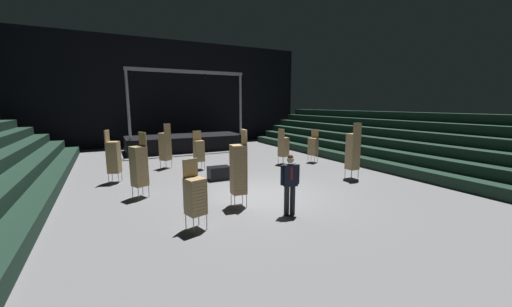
{
  "coord_description": "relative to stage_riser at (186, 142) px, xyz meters",
  "views": [
    {
      "loc": [
        -4.86,
        -8.82,
        3.14
      ],
      "look_at": [
        -0.13,
        0.39,
        1.4
      ],
      "focal_mm": 20.56,
      "sensor_mm": 36.0,
      "label": 1
    }
  ],
  "objects": [
    {
      "name": "chair_stack_rear_right",
      "position": [
        -4.68,
        -7.24,
        0.48
      ],
      "size": [
        0.57,
        0.57,
        2.14
      ],
      "rotation": [
        0.0,
        0.0,
        4.33
      ],
      "color": "#B2B5BA",
      "rests_on": "ground_plane"
    },
    {
      "name": "chair_stack_mid_centre",
      "position": [
        -2.32,
        -5.39,
        0.52
      ],
      "size": [
        0.61,
        0.61,
        2.22
      ],
      "rotation": [
        0.0,
        0.0,
        0.62
      ],
      "color": "#B2B5BA",
      "rests_on": "ground_plane"
    },
    {
      "name": "chair_stack_front_left",
      "position": [
        -0.94,
        -6.46,
        0.36
      ],
      "size": [
        0.47,
        0.47,
        1.88
      ],
      "rotation": [
        0.0,
        0.0,
        3.21
      ],
      "color": "#B2B5BA",
      "rests_on": "ground_plane"
    },
    {
      "name": "chair_stack_mid_left",
      "position": [
        5.13,
        -7.54,
        0.31
      ],
      "size": [
        0.59,
        0.59,
        1.79
      ],
      "rotation": [
        0.0,
        0.0,
        2.04
      ],
      "color": "#B2B5BA",
      "rests_on": "ground_plane"
    },
    {
      "name": "stage_riser",
      "position": [
        0.0,
        0.0,
        0.0
      ],
      "size": [
        7.71,
        3.2,
        5.27
      ],
      "color": "black",
      "rests_on": "ground_plane"
    },
    {
      "name": "arena_end_wall",
      "position": [
        0.0,
        3.65,
        3.41
      ],
      "size": [
        22.0,
        0.3,
        8.0
      ],
      "primitive_type": "cube",
      "color": "black",
      "rests_on": "ground_plane"
    },
    {
      "name": "chair_stack_mid_right",
      "position": [
        3.43,
        -7.19,
        0.36
      ],
      "size": [
        0.56,
        0.56,
        1.88
      ],
      "rotation": [
        0.0,
        0.0,
        5.03
      ],
      "color": "#B2B5BA",
      "rests_on": "ground_plane"
    },
    {
      "name": "equipment_road_case",
      "position": [
        -0.75,
        -8.74,
        -0.31
      ],
      "size": [
        0.92,
        0.63,
        0.55
      ],
      "primitive_type": "cube",
      "rotation": [
        0.0,
        0.0,
        -0.03
      ],
      "color": "black",
      "rests_on": "ground_plane"
    },
    {
      "name": "ground_plane",
      "position": [
        0.0,
        -11.35,
        -0.64
      ],
      "size": [
        22.0,
        30.0,
        0.1
      ],
      "primitive_type": "cube",
      "color": "slate"
    },
    {
      "name": "chair_stack_rear_centre",
      "position": [
        -1.32,
        -12.12,
        0.61
      ],
      "size": [
        0.48,
        0.48,
        2.39
      ],
      "rotation": [
        0.0,
        0.0,
        1.47
      ],
      "color": "#B2B5BA",
      "rests_on": "ground_plane"
    },
    {
      "name": "chair_stack_front_right",
      "position": [
        -3.0,
        -13.2,
        0.31
      ],
      "size": [
        0.54,
        0.54,
        1.79
      ],
      "rotation": [
        0.0,
        0.0,
        3.41
      ],
      "color": "#B2B5BA",
      "rests_on": "ground_plane"
    },
    {
      "name": "bleacher_bank_right",
      "position": [
        8.75,
        -10.35,
        0.76
      ],
      "size": [
        4.5,
        24.0,
        2.7
      ],
      "rotation": [
        0.0,
        0.0,
        -1.57
      ],
      "color": "black",
      "rests_on": "ground_plane"
    },
    {
      "name": "chair_stack_rear_left",
      "position": [
        -3.96,
        -9.78,
        0.52
      ],
      "size": [
        0.58,
        0.58,
        2.22
      ],
      "rotation": [
        0.0,
        0.0,
        2.0
      ],
      "color": "#B2B5BA",
      "rests_on": "ground_plane"
    },
    {
      "name": "chair_stack_aisle_left",
      "position": [
        4.37,
        -11.17,
        0.61
      ],
      "size": [
        0.46,
        0.46,
        2.39
      ],
      "rotation": [
        0.0,
        0.0,
        6.24
      ],
      "color": "#B2B5BA",
      "rests_on": "ground_plane"
    },
    {
      "name": "man_with_tie",
      "position": [
        -0.34,
        -13.47,
        0.41
      ],
      "size": [
        0.57,
        0.31,
        1.76
      ],
      "rotation": [
        0.0,
        0.0,
        2.92
      ],
      "color": "black",
      "rests_on": "ground_plane"
    }
  ]
}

